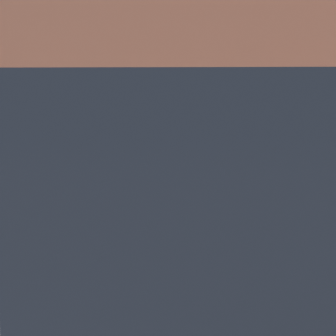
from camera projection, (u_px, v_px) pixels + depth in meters
sidewalk at (132, 287)px, 4.02m from camera, size 24.00×2.80×0.12m
building_facade at (150, 71)px, 6.84m from camera, size 24.00×0.30×4.58m
parking_meter at (168, 177)px, 2.97m from camera, size 0.18×0.12×1.46m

